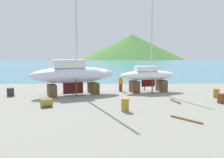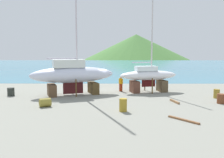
# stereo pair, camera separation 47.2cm
# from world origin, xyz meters

# --- Properties ---
(ground_plane) EXTENTS (44.71, 44.71, 0.00)m
(ground_plane) POSITION_xyz_m (0.00, -4.22, 0.00)
(ground_plane) COLOR gray
(sea_water) EXTENTS (175.76, 82.37, 0.01)m
(sea_water) POSITION_xyz_m (0.00, 48.14, 0.00)
(sea_water) COLOR teal
(sea_water) RESTS_ON ground
(headland_hill) EXTENTS (134.19, 134.19, 32.29)m
(headland_hill) POSITION_xyz_m (18.01, 155.31, 0.00)
(headland_hill) COLOR #457636
(headland_hill) RESTS_ON ground
(sailboat_far_slipway) EXTENTS (8.67, 5.30, 14.70)m
(sailboat_far_slipway) POSITION_xyz_m (-2.11, -1.48, 2.03)
(sailboat_far_slipway) COLOR brown
(sailboat_far_slipway) RESTS_ON ground
(sailboat_mid_port) EXTENTS (6.44, 3.33, 10.05)m
(sailboat_mid_port) POSITION_xyz_m (5.62, 0.24, 1.69)
(sailboat_mid_port) COLOR brown
(sailboat_mid_port) RESTS_ON ground
(worker) EXTENTS (0.44, 0.50, 1.61)m
(worker) POSITION_xyz_m (2.72, 0.60, 0.83)
(worker) COLOR maroon
(worker) RESTS_ON ground
(barrel_tipped_center) EXTENTS (0.85, 0.85, 0.80)m
(barrel_tipped_center) POSITION_xyz_m (10.84, -5.59, 0.40)
(barrel_tipped_center) COLOR brown
(barrel_tipped_center) RESTS_ON ground
(barrel_tipped_left) EXTENTS (0.94, 0.94, 0.78)m
(barrel_tipped_left) POSITION_xyz_m (-8.04, -2.10, 0.39)
(barrel_tipped_left) COLOR #2B2F2A
(barrel_tipped_left) RESTS_ON ground
(barrel_rust_mid) EXTENTS (1.07, 0.99, 0.67)m
(barrel_rust_mid) POSITION_xyz_m (-3.40, -6.87, 0.33)
(barrel_rust_mid) COLOR olive
(barrel_rust_mid) RESTS_ON ground
(barrel_tar_black) EXTENTS (0.55, 0.55, 0.84)m
(barrel_tar_black) POSITION_xyz_m (11.44, -3.23, 0.42)
(barrel_tar_black) COLOR olive
(barrel_tar_black) RESTS_ON ground
(barrel_rust_near) EXTENTS (0.66, 0.66, 0.94)m
(barrel_rust_near) POSITION_xyz_m (2.64, -8.36, 0.47)
(barrel_rust_near) COLOR olive
(barrel_rust_near) RESTS_ON ground
(timber_plank_near) EXTENTS (0.48, 1.60, 0.16)m
(timber_plank_near) POSITION_xyz_m (7.11, -5.19, 0.08)
(timber_plank_near) COLOR olive
(timber_plank_near) RESTS_ON ground
(timber_short_skew) EXTENTS (1.55, 1.86, 0.10)m
(timber_short_skew) POSITION_xyz_m (6.32, -10.72, 0.05)
(timber_short_skew) COLOR brown
(timber_short_skew) RESTS_ON ground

